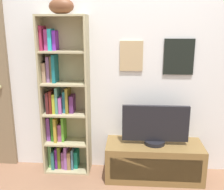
% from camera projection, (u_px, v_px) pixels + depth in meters
% --- Properties ---
extents(back_wall, '(4.80, 0.08, 2.54)m').
position_uv_depth(back_wall, '(131.00, 59.00, 2.81)').
color(back_wall, silver).
rests_on(back_wall, ground).
extents(bookshelf, '(0.51, 0.24, 1.73)m').
position_uv_depth(bookshelf, '(62.00, 105.00, 2.87)').
color(bookshelf, tan).
rests_on(bookshelf, ground).
extents(football, '(0.28, 0.19, 0.16)m').
position_uv_depth(football, '(61.00, 6.00, 2.58)').
color(football, brown).
rests_on(football, bookshelf).
extents(tv_stand, '(1.03, 0.41, 0.39)m').
position_uv_depth(tv_stand, '(154.00, 160.00, 2.84)').
color(tv_stand, brown).
rests_on(tv_stand, ground).
extents(television, '(0.70, 0.22, 0.43)m').
position_uv_depth(television, '(155.00, 126.00, 2.74)').
color(television, black).
rests_on(television, tv_stand).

